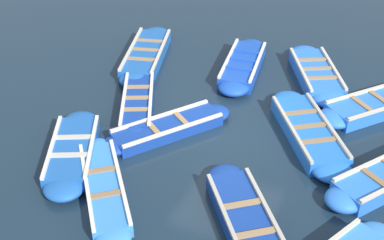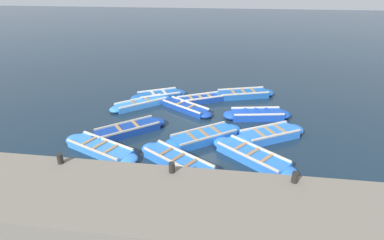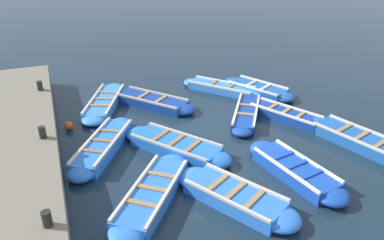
{
  "view_description": "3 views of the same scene",
  "coord_description": "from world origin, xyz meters",
  "px_view_note": "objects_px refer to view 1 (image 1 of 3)",
  "views": [
    {
      "loc": [
        -3.85,
        10.15,
        7.84
      ],
      "look_at": [
        0.82,
        0.58,
        0.54
      ],
      "focal_mm": 50.0,
      "sensor_mm": 36.0,
      "label": 1
    },
    {
      "loc": [
        -13.32,
        -1.72,
        6.57
      ],
      "look_at": [
        -0.22,
        0.07,
        0.23
      ],
      "focal_mm": 28.0,
      "sensor_mm": 36.0,
      "label": 2
    },
    {
      "loc": [
        -4.87,
        -10.22,
        6.21
      ],
      "look_at": [
        -0.69,
        0.69,
        0.25
      ],
      "focal_mm": 35.0,
      "sensor_mm": 36.0,
      "label": 3
    }
  ],
  "objects_px": {
    "boat_broadside": "(146,55)",
    "boat_mid_row": "(248,225)",
    "boat_centre": "(308,132)",
    "boat_end_of_row": "(167,128)",
    "boat_alongside": "(104,188)",
    "boat_inner_gap": "(379,104)",
    "boat_tucked": "(73,152)",
    "boat_bow_out": "(138,103)",
    "boat_outer_right": "(316,74)",
    "boat_far_corner": "(243,66)"
  },
  "relations": [
    {
      "from": "boat_inner_gap",
      "to": "boat_tucked",
      "type": "bearing_deg",
      "value": 40.76
    },
    {
      "from": "boat_tucked",
      "to": "boat_inner_gap",
      "type": "bearing_deg",
      "value": -139.24
    },
    {
      "from": "boat_tucked",
      "to": "boat_broadside",
      "type": "xyz_separation_m",
      "value": [
        0.9,
        -4.98,
        0.01
      ]
    },
    {
      "from": "boat_alongside",
      "to": "boat_bow_out",
      "type": "bearing_deg",
      "value": -71.53
    },
    {
      "from": "boat_centre",
      "to": "boat_broadside",
      "type": "xyz_separation_m",
      "value": [
        5.63,
        -1.8,
        -0.0
      ]
    },
    {
      "from": "boat_inner_gap",
      "to": "boat_alongside",
      "type": "bearing_deg",
      "value": 51.46
    },
    {
      "from": "boat_broadside",
      "to": "boat_bow_out",
      "type": "bearing_deg",
      "value": 115.33
    },
    {
      "from": "boat_centre",
      "to": "boat_outer_right",
      "type": "height_order",
      "value": "boat_outer_right"
    },
    {
      "from": "boat_tucked",
      "to": "boat_centre",
      "type": "distance_m",
      "value": 5.7
    },
    {
      "from": "boat_inner_gap",
      "to": "boat_broadside",
      "type": "distance_m",
      "value": 6.97
    },
    {
      "from": "boat_far_corner",
      "to": "boat_end_of_row",
      "type": "bearing_deg",
      "value": 82.31
    },
    {
      "from": "boat_mid_row",
      "to": "boat_inner_gap",
      "type": "relative_size",
      "value": 0.98
    },
    {
      "from": "boat_end_of_row",
      "to": "boat_inner_gap",
      "type": "bearing_deg",
      "value": -143.28
    },
    {
      "from": "boat_alongside",
      "to": "boat_end_of_row",
      "type": "bearing_deg",
      "value": -94.07
    },
    {
      "from": "boat_mid_row",
      "to": "boat_tucked",
      "type": "bearing_deg",
      "value": -4.89
    },
    {
      "from": "boat_end_of_row",
      "to": "boat_mid_row",
      "type": "bearing_deg",
      "value": 143.43
    },
    {
      "from": "boat_outer_right",
      "to": "boat_broadside",
      "type": "relative_size",
      "value": 0.88
    },
    {
      "from": "boat_tucked",
      "to": "boat_far_corner",
      "type": "relative_size",
      "value": 0.95
    },
    {
      "from": "boat_bow_out",
      "to": "boat_end_of_row",
      "type": "distance_m",
      "value": 1.42
    },
    {
      "from": "boat_inner_gap",
      "to": "boat_bow_out",
      "type": "bearing_deg",
      "value": 25.18
    },
    {
      "from": "boat_tucked",
      "to": "boat_end_of_row",
      "type": "relative_size",
      "value": 1.01
    },
    {
      "from": "boat_far_corner",
      "to": "boat_centre",
      "type": "relative_size",
      "value": 0.99
    },
    {
      "from": "boat_centre",
      "to": "boat_end_of_row",
      "type": "distance_m",
      "value": 3.48
    },
    {
      "from": "boat_bow_out",
      "to": "boat_broadside",
      "type": "xyz_separation_m",
      "value": [
        1.17,
        -2.47,
        0.01
      ]
    },
    {
      "from": "boat_end_of_row",
      "to": "boat_broadside",
      "type": "relative_size",
      "value": 0.84
    },
    {
      "from": "boat_alongside",
      "to": "boat_tucked",
      "type": "relative_size",
      "value": 0.95
    },
    {
      "from": "boat_alongside",
      "to": "boat_tucked",
      "type": "distance_m",
      "value": 1.52
    },
    {
      "from": "boat_broadside",
      "to": "boat_end_of_row",
      "type": "bearing_deg",
      "value": 127.67
    },
    {
      "from": "boat_mid_row",
      "to": "boat_inner_gap",
      "type": "distance_m",
      "value": 5.83
    },
    {
      "from": "boat_bow_out",
      "to": "boat_inner_gap",
      "type": "relative_size",
      "value": 0.94
    },
    {
      "from": "boat_outer_right",
      "to": "boat_broadside",
      "type": "bearing_deg",
      "value": 12.33
    },
    {
      "from": "boat_bow_out",
      "to": "boat_outer_right",
      "type": "relative_size",
      "value": 0.94
    },
    {
      "from": "boat_broadside",
      "to": "boat_mid_row",
      "type": "bearing_deg",
      "value": 135.32
    },
    {
      "from": "boat_centre",
      "to": "boat_broadside",
      "type": "distance_m",
      "value": 5.91
    },
    {
      "from": "boat_bow_out",
      "to": "boat_inner_gap",
      "type": "xyz_separation_m",
      "value": [
        -5.8,
        -2.73,
        0.02
      ]
    },
    {
      "from": "boat_bow_out",
      "to": "boat_outer_right",
      "type": "bearing_deg",
      "value": -137.27
    },
    {
      "from": "boat_far_corner",
      "to": "boat_broadside",
      "type": "xyz_separation_m",
      "value": [
        2.94,
        0.66,
        -0.01
      ]
    },
    {
      "from": "boat_alongside",
      "to": "boat_far_corner",
      "type": "relative_size",
      "value": 0.9
    },
    {
      "from": "boat_far_corner",
      "to": "boat_end_of_row",
      "type": "xyz_separation_m",
      "value": [
        0.51,
        3.8,
        -0.03
      ]
    },
    {
      "from": "boat_outer_right",
      "to": "boat_broadside",
      "type": "height_order",
      "value": "boat_outer_right"
    },
    {
      "from": "boat_far_corner",
      "to": "boat_tucked",
      "type": "bearing_deg",
      "value": 70.16
    },
    {
      "from": "boat_broadside",
      "to": "boat_tucked",
      "type": "bearing_deg",
      "value": 100.26
    },
    {
      "from": "boat_bow_out",
      "to": "boat_broadside",
      "type": "distance_m",
      "value": 2.74
    },
    {
      "from": "boat_bow_out",
      "to": "boat_centre",
      "type": "distance_m",
      "value": 4.51
    },
    {
      "from": "boat_bow_out",
      "to": "boat_end_of_row",
      "type": "xyz_separation_m",
      "value": [
        -1.25,
        0.66,
        -0.01
      ]
    },
    {
      "from": "boat_alongside",
      "to": "boat_bow_out",
      "type": "relative_size",
      "value": 0.97
    },
    {
      "from": "boat_tucked",
      "to": "boat_outer_right",
      "type": "height_order",
      "value": "boat_outer_right"
    },
    {
      "from": "boat_tucked",
      "to": "boat_mid_row",
      "type": "distance_m",
      "value": 4.54
    },
    {
      "from": "boat_bow_out",
      "to": "boat_tucked",
      "type": "relative_size",
      "value": 0.98
    },
    {
      "from": "boat_alongside",
      "to": "boat_inner_gap",
      "type": "xyz_separation_m",
      "value": [
        -4.73,
        -5.93,
        0.03
      ]
    }
  ]
}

